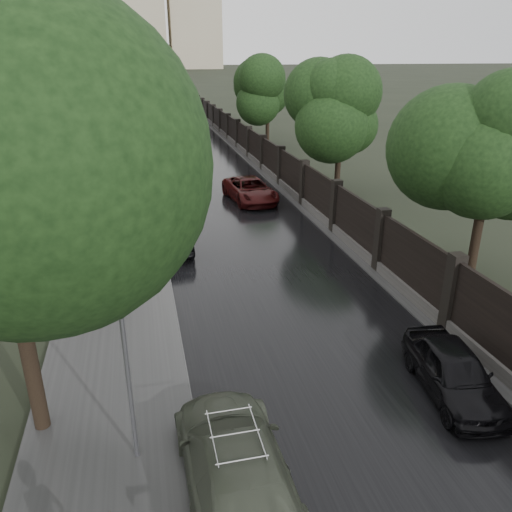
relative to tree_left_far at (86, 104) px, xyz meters
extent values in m
plane|color=black|center=(8.00, -30.00, -5.24)|extent=(800.00, 800.00, 0.00)
cube|color=black|center=(8.00, 160.00, -5.23)|extent=(8.00, 420.00, 0.02)
cube|color=#2D2D2D|center=(2.00, 160.00, -5.16)|extent=(4.00, 420.00, 0.16)
cube|color=#2D2D2D|center=(13.50, 160.00, -5.20)|extent=(3.00, 420.00, 0.08)
cube|color=#383533|center=(12.60, 2.00, -4.99)|extent=(0.40, 75.00, 0.50)
cube|color=black|center=(12.60, 2.00, -3.74)|extent=(0.15, 75.00, 2.00)
cube|color=black|center=(12.60, 40.00, -3.89)|extent=(0.45, 0.45, 2.70)
cylinder|color=black|center=(0.40, -27.00, -1.67)|extent=(0.36, 0.36, 7.15)
cylinder|color=black|center=(0.00, 0.00, -2.32)|extent=(0.36, 0.36, 5.85)
sphere|color=black|center=(0.00, 0.00, 0.02)|extent=(4.25, 4.25, 4.25)
cylinder|color=black|center=(15.50, -22.00, -2.48)|extent=(0.36, 0.36, 5.53)
sphere|color=black|center=(15.50, -22.00, -0.27)|extent=(4.08, 4.08, 4.08)
cylinder|color=black|center=(15.50, -8.00, -2.48)|extent=(0.36, 0.36, 5.53)
sphere|color=black|center=(15.50, -8.00, -0.27)|extent=(4.08, 4.08, 4.08)
cylinder|color=black|center=(15.50, 10.00, -2.48)|extent=(0.36, 0.36, 5.53)
sphere|color=black|center=(15.50, 10.00, -0.27)|extent=(4.08, 4.08, 4.08)
cylinder|color=#59595E|center=(2.60, -28.50, -2.74)|extent=(0.10, 0.10, 5.00)
cube|color=#59595E|center=(2.60, -28.50, -0.19)|extent=(0.25, 0.12, 0.12)
cylinder|color=#59595E|center=(3.70, -5.00, -3.74)|extent=(0.12, 0.12, 3.00)
imported|color=#59595E|center=(3.70, -5.00, -1.74)|extent=(0.16, 0.20, 1.00)
sphere|color=#FF0C0C|center=(3.70, -5.15, -1.89)|extent=(0.14, 0.14, 0.14)
cube|color=tan|center=(-24.00, 270.00, 16.76)|extent=(28.00, 22.00, 44.00)
cube|color=tan|center=(40.00, 270.00, 16.76)|extent=(28.00, 22.00, 44.00)
cube|color=tan|center=(8.00, 270.00, 24.76)|extent=(30.00, 30.00, 60.00)
imported|color=#404537|center=(4.58, -29.89, -4.48)|extent=(2.22, 5.26, 1.52)
imported|color=black|center=(4.40, -15.85, -4.61)|extent=(1.83, 3.85, 1.27)
imported|color=black|center=(10.82, -27.95, -4.57)|extent=(2.10, 4.13, 1.35)
imported|color=#330B0B|center=(9.66, -8.47, -4.53)|extent=(2.91, 5.37, 1.43)
camera|label=1|loc=(3.21, -37.50, 3.24)|focal=35.00mm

